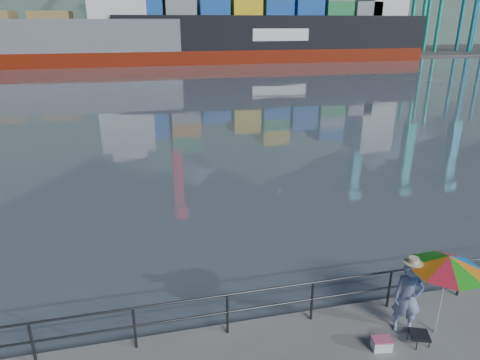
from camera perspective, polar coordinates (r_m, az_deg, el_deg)
The scene contains 11 objects.
harbor_water at distance 136.16m, azimuth -13.03°, elevation 17.08°, with size 500.00×280.00×0.00m, color #545F6A.
far_dock at distance 99.98m, azimuth -6.57°, elevation 16.44°, with size 200.00×40.00×0.40m, color #514F4C.
guardrail at distance 10.10m, azimuth 4.11°, elevation -16.49°, with size 22.00×0.06×1.03m.
container_stacks at distance 106.50m, azimuth 7.74°, elevation 18.13°, with size 58.00×5.40×7.80m.
fisherman at distance 10.43m, azimuth 21.45°, elevation -14.41°, with size 0.63×0.41×1.72m, color #2D4890.
beach_umbrella at distance 10.17m, azimuth 26.00°, elevation -9.89°, with size 2.12×2.12×1.96m.
folding_stool at distance 10.58m, azimuth 22.73°, elevation -18.91°, with size 0.52×0.52×0.26m.
cooler_bag at distance 10.21m, azimuth 18.34°, elevation -20.09°, with size 0.40×0.26×0.23m, color silver.
fishing_rod at distance 11.55m, azimuth 18.25°, elevation -15.48°, with size 0.02×0.02×1.90m, color black.
bulk_carrier at distance 79.65m, azimuth -27.07°, elevation 16.46°, with size 53.46×9.25×14.50m.
container_ship at distance 82.29m, azimuth 5.57°, elevation 19.76°, with size 55.69×9.28×18.10m.
Camera 1 is at (-2.56, -5.97, 6.56)m, focal length 32.00 mm.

